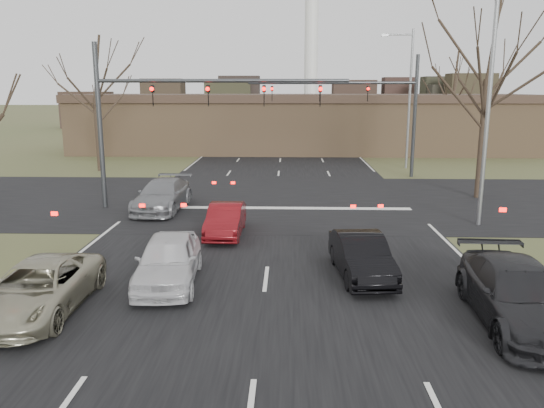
{
  "coord_description": "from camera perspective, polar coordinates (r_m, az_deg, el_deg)",
  "views": [
    {
      "loc": [
        0.68,
        -12.69,
        5.85
      ],
      "look_at": [
        0.13,
        4.9,
        2.0
      ],
      "focal_mm": 35.0,
      "sensor_mm": 36.0,
      "label": 1
    }
  ],
  "objects": [
    {
      "name": "car_red_ahead",
      "position": [
        21.54,
        -5.02,
        -1.72
      ],
      "size": [
        1.38,
        3.87,
        1.27
      ],
      "primitive_type": "imported",
      "rotation": [
        0.0,
        0.0,
        -0.01
      ],
      "color": "#620E12",
      "rests_on": "ground"
    },
    {
      "name": "car_grey_ahead",
      "position": [
        26.42,
        -11.69,
        0.93
      ],
      "size": [
        2.36,
        5.21,
        1.48
      ],
      "primitive_type": "imported",
      "rotation": [
        0.0,
        0.0,
        -0.06
      ],
      "color": "gray",
      "rests_on": "ground"
    },
    {
      "name": "streetlight_right_near",
      "position": [
        24.11,
        21.94,
        10.84
      ],
      "size": [
        2.34,
        0.25,
        10.0
      ],
      "color": "gray",
      "rests_on": "ground"
    },
    {
      "name": "tree_right_far",
      "position": [
        49.8,
        19.0,
        12.96
      ],
      "size": [
        5.4,
        5.4,
        9.0
      ],
      "color": "black",
      "rests_on": "ground"
    },
    {
      "name": "car_black_hatch",
      "position": [
        17.0,
        9.59,
        -5.55
      ],
      "size": [
        1.82,
        4.24,
        1.36
      ],
      "primitive_type": "imported",
      "rotation": [
        0.0,
        0.0,
        0.1
      ],
      "color": "black",
      "rests_on": "ground"
    },
    {
      "name": "tree_left_far",
      "position": [
        40.12,
        -18.72,
        13.84
      ],
      "size": [
        5.7,
        5.7,
        9.5
      ],
      "color": "black",
      "rests_on": "ground"
    },
    {
      "name": "mast_arm_near",
      "position": [
        26.37,
        -11.35,
        10.42
      ],
      "size": [
        12.12,
        0.24,
        8.0
      ],
      "color": "#383A3D",
      "rests_on": "ground"
    },
    {
      "name": "car_charcoal_sedan",
      "position": [
        14.88,
        25.01,
        -8.84
      ],
      "size": [
        2.44,
        5.41,
        1.54
      ],
      "primitive_type": "imported",
      "rotation": [
        0.0,
        0.0,
        -0.05
      ],
      "color": "black",
      "rests_on": "ground"
    },
    {
      "name": "road_main",
      "position": [
        72.92,
        1.25,
        7.74
      ],
      "size": [
        14.0,
        300.0,
        0.02
      ],
      "primitive_type": "cube",
      "color": "black",
      "rests_on": "ground"
    },
    {
      "name": "building",
      "position": [
        50.8,
        3.31,
        8.72
      ],
      "size": [
        42.4,
        10.4,
        5.3
      ],
      "color": "olive",
      "rests_on": "ground"
    },
    {
      "name": "car_silver_suv",
      "position": [
        15.49,
        -23.84,
        -8.27
      ],
      "size": [
        2.26,
        4.86,
        1.35
      ],
      "primitive_type": "imported",
      "rotation": [
        0.0,
        0.0,
        0.0
      ],
      "color": "#9D987E",
      "rests_on": "ground"
    },
    {
      "name": "mast_arm_far",
      "position": [
        36.12,
        10.74,
        10.81
      ],
      "size": [
        11.12,
        0.24,
        8.0
      ],
      "color": "#383A3D",
      "rests_on": "ground"
    },
    {
      "name": "streetlight_right_far",
      "position": [
        40.62,
        14.37,
        11.59
      ],
      "size": [
        2.34,
        0.25,
        10.0
      ],
      "color": "gray",
      "rests_on": "ground"
    },
    {
      "name": "road_cross",
      "position": [
        28.3,
        0.37,
        0.44
      ],
      "size": [
        200.0,
        14.0,
        0.02
      ],
      "primitive_type": "cube",
      "color": "black",
      "rests_on": "ground"
    },
    {
      "name": "tree_right_near",
      "position": [
        30.64,
        22.51,
        17.15
      ],
      "size": [
        6.9,
        6.9,
        11.5
      ],
      "color": "black",
      "rests_on": "ground"
    },
    {
      "name": "car_white_sedan",
      "position": [
        16.48,
        -11.1,
        -5.91
      ],
      "size": [
        2.12,
        4.56,
        1.51
      ],
      "primitive_type": "imported",
      "rotation": [
        0.0,
        0.0,
        0.08
      ],
      "color": "silver",
      "rests_on": "ground"
    },
    {
      "name": "ground",
      "position": [
        13.99,
        -1.18,
        -12.38
      ],
      "size": [
        360.0,
        360.0,
        0.0
      ],
      "primitive_type": "plane",
      "color": "#48522B",
      "rests_on": "ground"
    }
  ]
}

